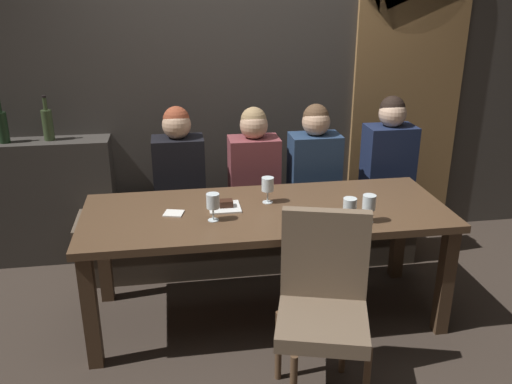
{
  "coord_description": "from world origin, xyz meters",
  "views": [
    {
      "loc": [
        -0.53,
        -2.99,
        2.02
      ],
      "look_at": [
        -0.06,
        0.04,
        0.84
      ],
      "focal_mm": 38.24,
      "sensor_mm": 36.0,
      "label": 1
    }
  ],
  "objects": [
    {
      "name": "diner_bearded",
      "position": [
        0.04,
        0.72,
        0.81
      ],
      "size": [
        0.36,
        0.24,
        0.76
      ],
      "color": "brown",
      "rests_on": "banquette_bench"
    },
    {
      "name": "dining_table",
      "position": [
        0.0,
        0.0,
        0.65
      ],
      "size": [
        2.2,
        0.84,
        0.74
      ],
      "color": "#493422",
      "rests_on": "ground"
    },
    {
      "name": "diner_redhead",
      "position": [
        -0.5,
        0.72,
        0.82
      ],
      "size": [
        0.36,
        0.24,
        0.78
      ],
      "color": "black",
      "rests_on": "banquette_bench"
    },
    {
      "name": "wine_bottle_pale_label",
      "position": [
        -1.42,
        1.04,
        1.07
      ],
      "size": [
        0.08,
        0.08,
        0.33
      ],
      "color": "#384728",
      "rests_on": "back_counter"
    },
    {
      "name": "dessert_plate",
      "position": [
        -0.24,
        0.06,
        0.75
      ],
      "size": [
        0.19,
        0.19,
        0.05
      ],
      "color": "white",
      "rests_on": "dining_table"
    },
    {
      "name": "chair_near_side",
      "position": [
        0.16,
        -0.72,
        0.56
      ],
      "size": [
        0.54,
        0.54,
        0.98
      ],
      "color": "brown",
      "rests_on": "ground"
    },
    {
      "name": "wine_glass_far_right",
      "position": [
        0.42,
        -0.3,
        0.85
      ],
      "size": [
        0.08,
        0.08,
        0.16
      ],
      "color": "silver",
      "rests_on": "dining_table"
    },
    {
      "name": "wine_glass_center_back",
      "position": [
        0.54,
        -0.27,
        0.86
      ],
      "size": [
        0.08,
        0.08,
        0.16
      ],
      "color": "silver",
      "rests_on": "dining_table"
    },
    {
      "name": "back_wall_tiled",
      "position": [
        0.0,
        1.22,
        1.5
      ],
      "size": [
        6.0,
        0.12,
        3.0
      ],
      "primitive_type": "cube",
      "color": "#423D38",
      "rests_on": "ground"
    },
    {
      "name": "wine_glass_near_left",
      "position": [
        -0.33,
        -0.11,
        0.85
      ],
      "size": [
        0.08,
        0.08,
        0.16
      ],
      "color": "silver",
      "rests_on": "dining_table"
    },
    {
      "name": "diner_near_end",
      "position": [
        1.05,
        0.69,
        0.84
      ],
      "size": [
        0.36,
        0.24,
        0.81
      ],
      "color": "#192342",
      "rests_on": "banquette_bench"
    },
    {
      "name": "folded_napkin",
      "position": [
        -0.55,
        0.02,
        0.74
      ],
      "size": [
        0.13,
        0.13,
        0.01
      ],
      "primitive_type": "cube",
      "rotation": [
        0.0,
        0.0,
        -0.27
      ],
      "color": "silver",
      "rests_on": "dining_table"
    },
    {
      "name": "ground",
      "position": [
        0.0,
        0.0,
        0.0
      ],
      "size": [
        9.0,
        9.0,
        0.0
      ],
      "primitive_type": "plane",
      "color": "#382D26"
    },
    {
      "name": "wine_glass_end_right",
      "position": [
        0.03,
        0.11,
        0.86
      ],
      "size": [
        0.08,
        0.08,
        0.16
      ],
      "color": "silver",
      "rests_on": "dining_table"
    },
    {
      "name": "back_counter",
      "position": [
        -1.55,
        1.04,
        0.47
      ],
      "size": [
        1.1,
        0.28,
        0.95
      ],
      "primitive_type": "cube",
      "color": "#38342F",
      "rests_on": "ground"
    },
    {
      "name": "diner_far_end",
      "position": [
        0.47,
        0.67,
        0.82
      ],
      "size": [
        0.36,
        0.24,
        0.78
      ],
      "color": "navy",
      "rests_on": "banquette_bench"
    },
    {
      "name": "arched_door",
      "position": [
        1.35,
        1.15,
        1.36
      ],
      "size": [
        0.9,
        0.05,
        2.55
      ],
      "color": "olive",
      "rests_on": "ground"
    },
    {
      "name": "wine_bottle_dark_red",
      "position": [
        -1.72,
        1.02,
        1.07
      ],
      "size": [
        0.08,
        0.08,
        0.33
      ],
      "color": "black",
      "rests_on": "back_counter"
    },
    {
      "name": "banquette_bench",
      "position": [
        0.0,
        0.7,
        0.23
      ],
      "size": [
        2.5,
        0.44,
        0.45
      ],
      "color": "#40352A",
      "rests_on": "ground"
    }
  ]
}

